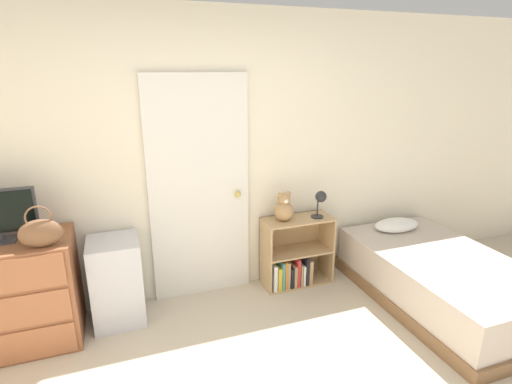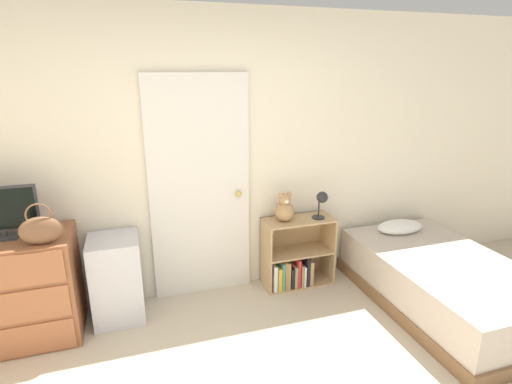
{
  "view_description": "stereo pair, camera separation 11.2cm",
  "coord_description": "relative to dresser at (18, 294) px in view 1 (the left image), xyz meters",
  "views": [
    {
      "loc": [
        -0.75,
        -1.4,
        2.05
      ],
      "look_at": [
        0.37,
        1.73,
        1.01
      ],
      "focal_mm": 28.0,
      "sensor_mm": 36.0,
      "label": 1
    },
    {
      "loc": [
        -0.64,
        -1.43,
        2.05
      ],
      "look_at": [
        0.37,
        1.73,
        1.01
      ],
      "focal_mm": 28.0,
      "sensor_mm": 36.0,
      "label": 2
    }
  ],
  "objects": [
    {
      "name": "storage_bin",
      "position": [
        0.7,
        0.07,
        -0.06
      ],
      "size": [
        0.4,
        0.42,
        0.73
      ],
      "color": "silver",
      "rests_on": "ground_plane"
    },
    {
      "name": "wall_back",
      "position": [
        1.54,
        0.32,
        0.85
      ],
      "size": [
        10.0,
        0.06,
        2.55
      ],
      "color": "beige",
      "rests_on": "ground_plane"
    },
    {
      "name": "handbag",
      "position": [
        0.25,
        -0.18,
        0.53
      ],
      "size": [
        0.29,
        0.12,
        0.31
      ],
      "color": "brown",
      "rests_on": "dresser"
    },
    {
      "name": "dresser",
      "position": [
        0.0,
        0.0,
        0.0
      ],
      "size": [
        0.83,
        0.55,
        0.85
      ],
      "color": "brown",
      "rests_on": "ground_plane"
    },
    {
      "name": "door_closed",
      "position": [
        1.47,
        0.27,
        0.58
      ],
      "size": [
        0.9,
        0.09,
        2.02
      ],
      "color": "silver",
      "rests_on": "ground_plane"
    },
    {
      "name": "teddy_bear",
      "position": [
        2.22,
        0.12,
        0.37
      ],
      "size": [
        0.18,
        0.18,
        0.28
      ],
      "color": "tan",
      "rests_on": "bookshelf"
    },
    {
      "name": "bookshelf",
      "position": [
        2.33,
        0.12,
        -0.18
      ],
      "size": [
        0.67,
        0.31,
        0.68
      ],
      "color": "tan",
      "rests_on": "ground_plane"
    },
    {
      "name": "desk_lamp",
      "position": [
        2.58,
        0.08,
        0.44
      ],
      "size": [
        0.14,
        0.13,
        0.27
      ],
      "color": "#262628",
      "rests_on": "bookshelf"
    },
    {
      "name": "bed",
      "position": [
        3.45,
        -0.63,
        -0.2
      ],
      "size": [
        1.09,
        1.83,
        0.56
      ],
      "color": "brown",
      "rests_on": "ground_plane"
    }
  ]
}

